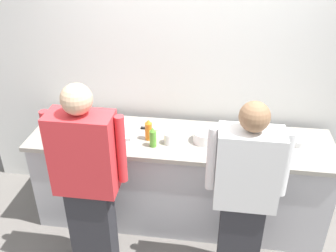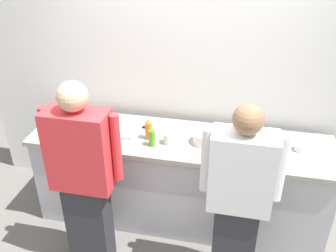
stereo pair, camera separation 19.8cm
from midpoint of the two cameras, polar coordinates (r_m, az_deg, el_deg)
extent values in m
plane|color=slate|center=(3.59, -0.73, -17.51)|extent=(9.00, 9.00, 0.00)
cube|color=white|center=(3.48, 1.24, 9.88)|extent=(4.19, 0.10, 2.91)
cube|color=#B2B2B7|center=(3.56, 0.13, -8.45)|extent=(2.62, 0.63, 0.87)
cube|color=gray|center=(3.30, 0.13, -2.22)|extent=(2.67, 0.69, 0.04)
cube|color=#2D2D33|center=(3.23, -13.08, -14.86)|extent=(0.34, 0.20, 0.81)
cube|color=red|center=(2.79, -14.75, -4.13)|extent=(0.47, 0.24, 0.64)
cylinder|color=red|center=(2.91, -19.49, -2.66)|extent=(0.07, 0.07, 0.54)
cylinder|color=red|center=(2.71, -9.22, -3.64)|extent=(0.07, 0.07, 0.54)
sphere|color=tan|center=(2.58, -15.96, 3.92)|extent=(0.22, 0.22, 0.22)
cube|color=#2D2D33|center=(3.13, 8.89, -16.72)|extent=(0.32, 0.20, 0.77)
cube|color=white|center=(2.68, 10.02, -6.45)|extent=(0.45, 0.24, 0.61)
cylinder|color=white|center=(2.69, 4.54, -5.05)|extent=(0.07, 0.07, 0.52)
cylinder|color=white|center=(2.72, 15.54, -5.76)|extent=(0.07, 0.07, 0.52)
sphere|color=#8C6647|center=(2.46, 10.85, 1.37)|extent=(0.21, 0.21, 0.21)
cylinder|color=white|center=(3.25, 3.84, -2.29)|extent=(0.20, 0.20, 0.01)
cylinder|color=white|center=(3.24, 3.84, -2.11)|extent=(0.20, 0.20, 0.01)
cylinder|color=white|center=(3.24, 3.85, -1.93)|extent=(0.20, 0.20, 0.01)
cylinder|color=white|center=(3.23, 3.86, -1.75)|extent=(0.20, 0.20, 0.01)
cylinder|color=white|center=(3.22, 3.86, -1.57)|extent=(0.20, 0.20, 0.01)
cylinder|color=white|center=(3.22, 3.87, -1.38)|extent=(0.20, 0.20, 0.01)
cylinder|color=white|center=(3.21, 3.88, -1.20)|extent=(0.20, 0.20, 0.01)
cylinder|color=white|center=(3.21, 3.88, -1.01)|extent=(0.20, 0.20, 0.01)
cylinder|color=#B7BABF|center=(3.18, 12.73, -2.72)|extent=(0.33, 0.33, 0.12)
cube|color=#B7BABF|center=(3.44, -10.91, -0.76)|extent=(0.48, 0.44, 0.02)
cylinder|color=#56A333|center=(3.15, -4.11, -1.97)|extent=(0.06, 0.06, 0.15)
cone|color=#56A333|center=(3.10, -4.17, -0.54)|extent=(0.05, 0.05, 0.04)
cylinder|color=orange|center=(3.24, -4.73, -0.84)|extent=(0.06, 0.06, 0.16)
cone|color=orange|center=(3.20, -4.80, 0.66)|extent=(0.05, 0.05, 0.04)
cylinder|color=#56A333|center=(3.47, -15.60, 0.17)|extent=(0.06, 0.06, 0.16)
cone|color=#56A333|center=(3.42, -15.81, 1.57)|extent=(0.05, 0.05, 0.04)
cylinder|color=white|center=(3.34, 17.79, -2.48)|extent=(0.10, 0.10, 0.05)
cylinder|color=gold|center=(3.33, 17.83, -2.21)|extent=(0.09, 0.09, 0.01)
cylinder|color=white|center=(3.53, -17.16, -0.58)|extent=(0.09, 0.09, 0.04)
cylinder|color=#5B932D|center=(3.52, -17.20, -0.37)|extent=(0.07, 0.07, 0.01)
cylinder|color=white|center=(3.19, -1.58, -1.94)|extent=(0.09, 0.09, 0.10)
cube|color=#B7BABF|center=(3.42, -2.86, -0.58)|extent=(0.19, 0.03, 0.01)
cube|color=black|center=(3.44, -5.07, -0.36)|extent=(0.09, 0.03, 0.02)
camera|label=1|loc=(0.10, -91.77, -1.00)|focal=39.95mm
camera|label=2|loc=(0.10, 88.23, 1.00)|focal=39.95mm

